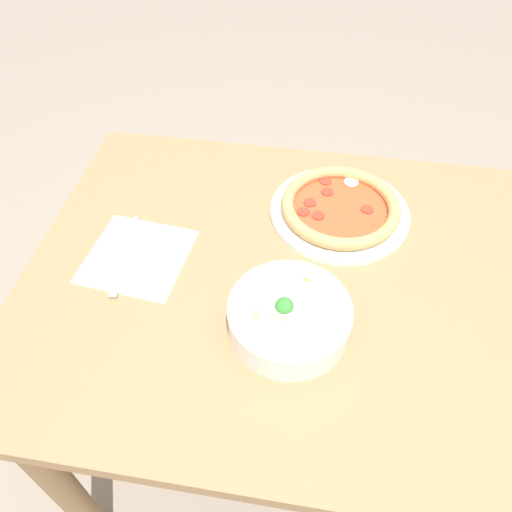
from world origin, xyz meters
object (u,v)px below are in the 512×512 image
object	(u,v)px
pizza	(340,208)
knife	(126,251)
fork	(151,257)
bowl	(289,316)

from	to	relation	value
pizza	knife	size ratio (longest dim) A/B	1.40
pizza	fork	size ratio (longest dim) A/B	1.60
pizza	knife	world-z (taller)	pizza
fork	knife	bearing A→B (deg)	-103.94
bowl	fork	distance (m)	0.30
fork	knife	xyz separation A→B (m)	(0.05, -0.01, -0.00)
fork	pizza	bearing A→B (deg)	111.19
pizza	knife	bearing A→B (deg)	23.53
knife	fork	bearing A→B (deg)	76.06
fork	bowl	bearing A→B (deg)	61.36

